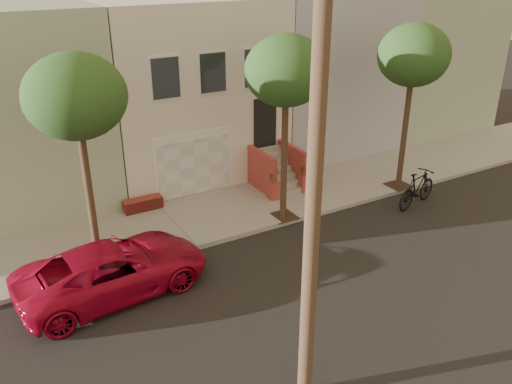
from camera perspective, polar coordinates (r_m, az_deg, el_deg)
ground at (r=15.70m, az=7.55°, el=-9.56°), size 90.00×90.00×0.00m
sidewalk at (r=19.56m, az=-1.87°, el=-1.83°), size 40.00×3.70×0.15m
house_row at (r=23.43m, az=-8.91°, el=11.62°), size 33.10×11.70×7.00m
tree_left at (r=14.73m, az=-18.79°, el=9.54°), size 2.70×2.57×6.30m
tree_mid at (r=17.16m, az=3.26°, el=12.73°), size 2.70×2.57×6.30m
tree_right at (r=20.64m, az=16.57°, el=13.79°), size 2.70×2.57×6.30m
pickup_truck at (r=15.30m, az=-15.06°, el=-8.02°), size 5.46×2.90×1.46m
motorcycle at (r=20.59m, az=16.91°, el=0.36°), size 2.40×1.19×1.39m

